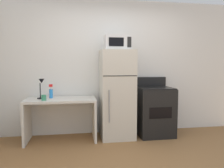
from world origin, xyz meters
TOP-DOWN VIEW (x-y plane):
  - wall_back_white at (0.00, 1.70)m, footprint 5.00×0.10m
  - desk at (-0.99, 1.33)m, footprint 1.21×0.61m
  - desk_lamp at (-1.32, 1.34)m, footprint 0.14×0.12m
  - spray_bottle at (-1.17, 1.41)m, footprint 0.06×0.06m
  - coffee_mug at (-1.26, 1.16)m, footprint 0.08×0.08m
  - refrigerator at (0.02, 1.33)m, footprint 0.60×0.62m
  - microwave at (0.02, 1.31)m, footprint 0.46×0.35m
  - oven_range at (0.75, 1.33)m, footprint 0.65×0.61m

SIDE VIEW (x-z plane):
  - oven_range at x=0.75m, z-range -0.08..1.02m
  - desk at x=-0.99m, z-range 0.15..0.90m
  - coffee_mug at x=-1.26m, z-range 0.75..0.84m
  - refrigerator at x=0.02m, z-range 0.00..1.61m
  - spray_bottle at x=-1.17m, z-range 0.72..0.97m
  - desk_lamp at x=-1.32m, z-range 0.81..1.17m
  - wall_back_white at x=0.00m, z-range 0.00..2.60m
  - microwave at x=0.02m, z-range 1.61..1.87m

